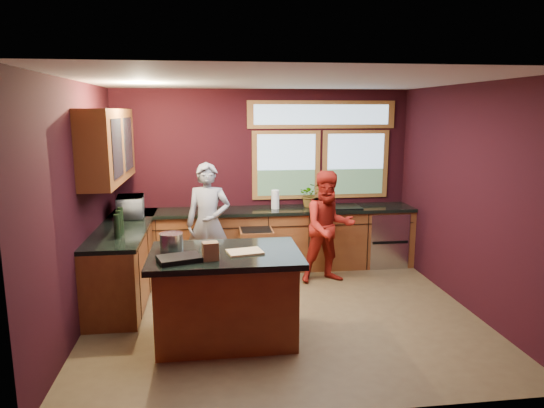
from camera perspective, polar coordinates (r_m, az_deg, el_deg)
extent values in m
plane|color=brown|center=(5.94, 1.28, -12.68)|extent=(4.50, 4.50, 0.00)
cube|color=black|center=(7.49, -0.99, 3.04)|extent=(4.50, 0.02, 2.70)
cube|color=black|center=(3.63, 6.16, -5.57)|extent=(4.50, 0.02, 2.70)
cube|color=black|center=(5.66, -21.82, -0.32)|extent=(0.02, 4.00, 2.70)
cube|color=black|center=(6.28, 22.08, 0.71)|extent=(0.02, 4.00, 2.70)
cube|color=silver|center=(5.45, 1.40, 14.32)|extent=(4.50, 4.00, 0.02)
cube|color=#7F9AB1|center=(7.50, 1.69, 4.58)|extent=(1.06, 0.02, 1.06)
cube|color=#7F9AB1|center=(7.75, 9.77, 4.63)|extent=(1.06, 0.02, 1.06)
cube|color=brown|center=(7.56, 5.91, 10.43)|extent=(2.30, 0.02, 0.42)
cube|color=#612C16|center=(6.36, -18.76, 6.50)|extent=(0.36, 1.80, 0.90)
cube|color=#612C16|center=(7.38, -0.70, -4.29)|extent=(4.50, 0.60, 0.88)
cube|color=black|center=(7.27, -0.70, -0.77)|extent=(4.50, 0.64, 0.05)
cube|color=#B7B7BC|center=(7.80, 12.98, -3.87)|extent=(0.60, 0.58, 0.85)
cube|color=black|center=(7.44, 7.77, -0.59)|extent=(0.66, 0.46, 0.05)
cube|color=#612C16|center=(6.62, -16.93, -6.59)|extent=(0.60, 2.30, 0.88)
cube|color=black|center=(6.49, -17.07, -2.67)|extent=(0.64, 2.30, 0.05)
cube|color=#612C16|center=(5.20, -5.43, -11.00)|extent=(1.40, 0.90, 0.88)
cube|color=black|center=(5.04, -5.53, -5.99)|extent=(1.55, 1.05, 0.06)
imported|color=slate|center=(6.76, -7.50, -2.30)|extent=(0.67, 0.50, 1.68)
imported|color=maroon|center=(6.78, 6.68, -2.72)|extent=(0.83, 0.69, 1.57)
imported|color=#999999|center=(6.96, -16.29, -0.30)|extent=(0.41, 0.56, 0.29)
imported|color=#999999|center=(7.39, 4.53, 1.07)|extent=(0.34, 0.29, 0.37)
cylinder|color=white|center=(7.26, 0.38, 0.55)|extent=(0.12, 0.12, 0.28)
cube|color=tan|center=(4.99, -3.21, -5.64)|extent=(0.39, 0.31, 0.02)
cylinder|color=#B8B8BD|center=(5.16, -11.74, -4.36)|extent=(0.24, 0.24, 0.18)
cube|color=brown|center=(4.76, -7.26, -5.52)|extent=(0.17, 0.14, 0.18)
cube|color=black|center=(4.79, -10.86, -6.34)|extent=(0.47, 0.39, 0.05)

